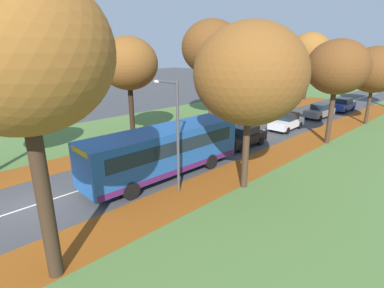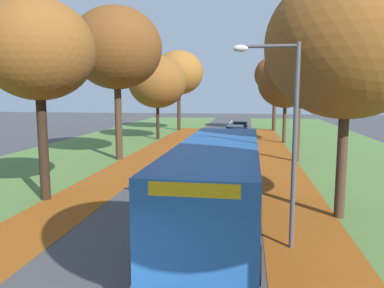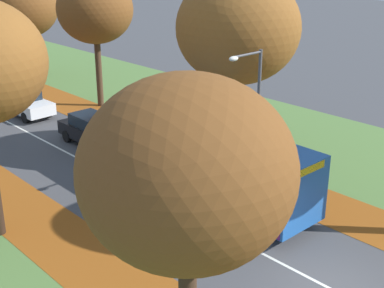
% 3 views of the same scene
% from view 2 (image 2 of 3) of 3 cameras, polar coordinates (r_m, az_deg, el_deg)
% --- Properties ---
extents(grass_verge_left, '(12.00, 90.00, 0.01)m').
position_cam_2_polar(grass_verge_left, '(27.64, -17.05, -2.13)').
color(grass_verge_left, '#517538').
rests_on(grass_verge_left, ground).
extents(leaf_litter_left, '(2.80, 60.00, 0.00)m').
position_cam_2_polar(leaf_litter_left, '(20.44, -12.58, -5.38)').
color(leaf_litter_left, '#8C4714').
rests_on(leaf_litter_left, grass_verge_left).
extents(grass_verge_right, '(12.00, 90.00, 0.01)m').
position_cam_2_polar(grass_verge_right, '(25.83, 23.06, -3.09)').
color(grass_verge_right, '#517538').
rests_on(grass_verge_right, ground).
extents(leaf_litter_right, '(2.80, 60.00, 0.00)m').
position_cam_2_polar(leaf_litter_right, '(19.21, 14.15, -6.27)').
color(leaf_litter_right, '#8C4714').
rests_on(leaf_litter_right, grass_verge_right).
extents(road_centre_line, '(0.12, 80.00, 0.01)m').
position_cam_2_polar(road_centre_line, '(25.12, 2.29, -2.76)').
color(road_centre_line, silver).
rests_on(road_centre_line, ground).
extents(tree_left_near, '(4.65, 4.65, 8.47)m').
position_cam_2_polar(tree_left_near, '(17.12, -22.41, 13.05)').
color(tree_left_near, black).
rests_on(tree_left_near, ground).
extents(tree_left_mid, '(6.12, 6.12, 10.35)m').
position_cam_2_polar(tree_left_mid, '(26.42, -11.43, 14.07)').
color(tree_left_mid, '#422D1E').
rests_on(tree_left_mid, ground).
extents(tree_left_far, '(5.74, 5.74, 8.29)m').
position_cam_2_polar(tree_left_far, '(37.47, -5.31, 9.42)').
color(tree_left_far, black).
rests_on(tree_left_far, ground).
extents(tree_left_distant, '(6.00, 6.00, 9.80)m').
position_cam_2_polar(tree_left_distant, '(46.78, -2.03, 10.80)').
color(tree_left_distant, '#382619').
rests_on(tree_left_distant, ground).
extents(tree_right_near, '(5.81, 5.81, 8.89)m').
position_cam_2_polar(tree_right_near, '(14.61, 22.68, 13.74)').
color(tree_right_near, '#422D1E').
rests_on(tree_right_near, ground).
extents(tree_right_mid, '(4.68, 4.68, 8.25)m').
position_cam_2_polar(tree_right_mid, '(26.04, 16.07, 10.82)').
color(tree_right_mid, '#422D1E').
rests_on(tree_right_mid, ground).
extents(tree_right_far, '(5.04, 5.04, 7.78)m').
position_cam_2_polar(tree_right_far, '(35.54, 14.09, 9.00)').
color(tree_right_far, '#422D1E').
rests_on(tree_right_far, ground).
extents(tree_right_distant, '(5.00, 5.00, 9.07)m').
position_cam_2_polar(tree_right_distant, '(46.92, 12.57, 10.26)').
color(tree_right_distant, '#422D1E').
rests_on(tree_right_distant, ground).
extents(streetlamp_right, '(1.89, 0.28, 6.00)m').
position_cam_2_polar(streetlamp_right, '(11.06, 13.80, 3.12)').
color(streetlamp_right, '#47474C').
rests_on(streetlamp_right, ground).
extents(bus, '(2.75, 10.42, 2.98)m').
position_cam_2_polar(bus, '(12.26, 3.97, -5.88)').
color(bus, '#1E5199').
rests_on(bus, ground).
extents(car_black_lead, '(1.79, 4.20, 1.62)m').
position_cam_2_polar(car_black_lead, '(20.49, 5.46, -2.90)').
color(car_black_lead, black).
rests_on(car_black_lead, ground).
extents(car_white_following, '(1.92, 4.27, 1.62)m').
position_cam_2_polar(car_white_following, '(27.52, 5.88, -0.17)').
color(car_white_following, silver).
rests_on(car_white_following, ground).
extents(car_grey_third_in_line, '(1.93, 4.27, 1.62)m').
position_cam_2_polar(car_grey_third_in_line, '(34.69, 6.53, 1.46)').
color(car_grey_third_in_line, slate).
rests_on(car_grey_third_in_line, ground).
extents(car_blue_fourth_in_line, '(1.79, 4.20, 1.62)m').
position_cam_2_polar(car_blue_fourth_in_line, '(40.59, 7.33, 2.36)').
color(car_blue_fourth_in_line, '#233D9E').
rests_on(car_blue_fourth_in_line, ground).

